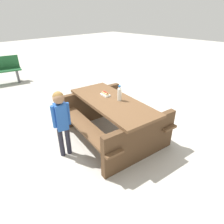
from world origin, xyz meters
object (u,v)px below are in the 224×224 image
Objects in this scene: soda_bottle at (119,94)px; child_in_coat at (61,117)px; picnic_table at (112,116)px; hotdog_tray at (105,94)px.

soda_bottle is 0.24× the size of child_in_coat.
picnic_table is 10.51× the size of hotdog_tray.
picnic_table is at bearing 164.34° from hotdog_tray.
soda_bottle is at bearing -173.51° from hotdog_tray.
soda_bottle is (-0.08, -0.11, 0.43)m from picnic_table.
hotdog_tray reaches higher than picnic_table.
hotdog_tray is 0.17× the size of child_in_coat.
soda_bottle is 1.42× the size of hotdog_tray.
picnic_table is at bearing -101.02° from child_in_coat.
hotdog_tray is (0.32, 0.04, -0.10)m from soda_bottle.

